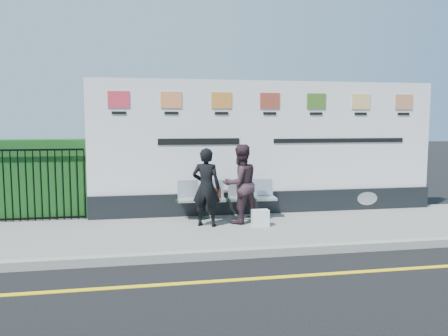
# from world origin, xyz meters

# --- Properties ---
(ground) EXTENTS (80.00, 80.00, 0.00)m
(ground) POSITION_xyz_m (0.00, 0.00, 0.00)
(ground) COLOR black
(pavement) EXTENTS (14.00, 3.00, 0.12)m
(pavement) POSITION_xyz_m (0.00, 2.50, 0.06)
(pavement) COLOR gray
(pavement) RESTS_ON ground
(kerb) EXTENTS (14.00, 0.18, 0.14)m
(kerb) POSITION_xyz_m (0.00, 1.00, 0.07)
(kerb) COLOR gray
(kerb) RESTS_ON ground
(yellow_line) EXTENTS (14.00, 0.10, 0.01)m
(yellow_line) POSITION_xyz_m (0.00, 0.00, 0.00)
(yellow_line) COLOR yellow
(yellow_line) RESTS_ON ground
(billboard) EXTENTS (8.00, 0.30, 3.00)m
(billboard) POSITION_xyz_m (0.50, 3.85, 1.42)
(billboard) COLOR black
(billboard) RESTS_ON pavement
(hedge) EXTENTS (2.35, 0.70, 1.70)m
(hedge) POSITION_xyz_m (-4.58, 4.30, 0.97)
(hedge) COLOR #164B18
(hedge) RESTS_ON pavement
(railing) EXTENTS (2.05, 0.06, 1.54)m
(railing) POSITION_xyz_m (-4.58, 3.85, 0.89)
(railing) COLOR black
(railing) RESTS_ON pavement
(bench) EXTENTS (2.14, 0.66, 0.45)m
(bench) POSITION_xyz_m (-0.55, 3.36, 0.35)
(bench) COLOR #B3B9BC
(bench) RESTS_ON pavement
(woman_left) EXTENTS (0.67, 0.57, 1.57)m
(woman_left) POSITION_xyz_m (-1.08, 2.77, 0.90)
(woman_left) COLOR black
(woman_left) RESTS_ON pavement
(woman_right) EXTENTS (0.95, 0.85, 1.62)m
(woman_right) POSITION_xyz_m (-0.36, 2.91, 0.93)
(woman_right) COLOR #332129
(woman_right) RESTS_ON pavement
(handbag_brown) EXTENTS (0.28, 0.14, 0.22)m
(handbag_brown) POSITION_xyz_m (-0.83, 3.37, 0.68)
(handbag_brown) COLOR black
(handbag_brown) RESTS_ON bench
(carrier_bag_white) EXTENTS (0.33, 0.20, 0.33)m
(carrier_bag_white) POSITION_xyz_m (-0.03, 2.54, 0.29)
(carrier_bag_white) COLOR silver
(carrier_bag_white) RESTS_ON pavement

